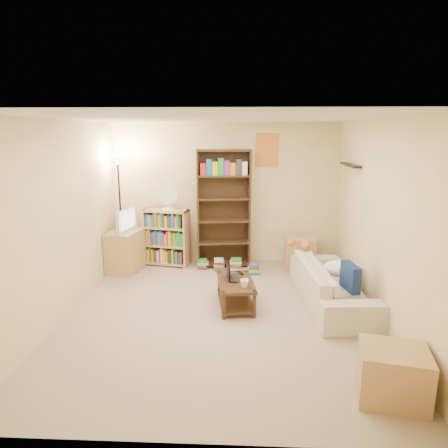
{
  "coord_description": "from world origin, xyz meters",
  "views": [
    {
      "loc": [
        0.29,
        -4.85,
        2.36
      ],
      "look_at": [
        0.04,
        0.72,
        1.05
      ],
      "focal_mm": 32.0,
      "sensor_mm": 36.0,
      "label": 1
    }
  ],
  "objects_px": {
    "mug": "(245,284)",
    "television": "(123,220)",
    "laptop": "(237,278)",
    "end_cabinet": "(393,375)",
    "tv_stand": "(125,251)",
    "tall_bookshelf": "(223,206)",
    "floor_lamp": "(119,180)",
    "desk_fan": "(168,197)",
    "short_bookshelf": "(167,238)",
    "side_table": "(300,253)",
    "sofa": "(332,284)",
    "coffee_table": "(236,291)",
    "tabby_cat": "(302,244)"
  },
  "relations": [
    {
      "from": "coffee_table",
      "to": "tv_stand",
      "type": "height_order",
      "value": "tv_stand"
    },
    {
      "from": "television",
      "to": "end_cabinet",
      "type": "xyz_separation_m",
      "value": [
        3.35,
        -3.25,
        -0.65
      ]
    },
    {
      "from": "sofa",
      "to": "short_bookshelf",
      "type": "xyz_separation_m",
      "value": [
        -2.58,
        1.54,
        0.22
      ]
    },
    {
      "from": "television",
      "to": "short_bookshelf",
      "type": "height_order",
      "value": "television"
    },
    {
      "from": "sofa",
      "to": "side_table",
      "type": "xyz_separation_m",
      "value": [
        -0.24,
        1.43,
        0.0
      ]
    },
    {
      "from": "short_bookshelf",
      "to": "floor_lamp",
      "type": "height_order",
      "value": "floor_lamp"
    },
    {
      "from": "coffee_table",
      "to": "desk_fan",
      "type": "distance_m",
      "value": 2.28
    },
    {
      "from": "sofa",
      "to": "laptop",
      "type": "xyz_separation_m",
      "value": [
        -1.31,
        -0.09,
        0.1
      ]
    },
    {
      "from": "laptop",
      "to": "floor_lamp",
      "type": "xyz_separation_m",
      "value": [
        -2.04,
        1.5,
        1.16
      ]
    },
    {
      "from": "laptop",
      "to": "end_cabinet",
      "type": "xyz_separation_m",
      "value": [
        1.41,
        -1.95,
        -0.14
      ]
    },
    {
      "from": "laptop",
      "to": "desk_fan",
      "type": "xyz_separation_m",
      "value": [
        -1.22,
        1.59,
        0.86
      ]
    },
    {
      "from": "mug",
      "to": "side_table",
      "type": "relative_size",
      "value": 0.23
    },
    {
      "from": "floor_lamp",
      "to": "side_table",
      "type": "relative_size",
      "value": 3.36
    },
    {
      "from": "television",
      "to": "desk_fan",
      "type": "height_order",
      "value": "desk_fan"
    },
    {
      "from": "sofa",
      "to": "short_bookshelf",
      "type": "relative_size",
      "value": 2.01
    },
    {
      "from": "television",
      "to": "end_cabinet",
      "type": "relative_size",
      "value": 1.17
    },
    {
      "from": "sofa",
      "to": "tv_stand",
      "type": "bearing_deg",
      "value": 65.11
    },
    {
      "from": "sofa",
      "to": "tabby_cat",
      "type": "xyz_separation_m",
      "value": [
        -0.31,
        0.73,
        0.36
      ]
    },
    {
      "from": "short_bookshelf",
      "to": "desk_fan",
      "type": "xyz_separation_m",
      "value": [
        0.06,
        -0.05,
        0.74
      ]
    },
    {
      "from": "sofa",
      "to": "television",
      "type": "xyz_separation_m",
      "value": [
        -3.25,
        1.21,
        0.6
      ]
    },
    {
      "from": "floor_lamp",
      "to": "mug",
      "type": "bearing_deg",
      "value": -39.99
    },
    {
      "from": "television",
      "to": "floor_lamp",
      "type": "distance_m",
      "value": 0.69
    },
    {
      "from": "sofa",
      "to": "tv_stand",
      "type": "xyz_separation_m",
      "value": [
        -3.25,
        1.21,
        0.06
      ]
    },
    {
      "from": "tv_stand",
      "to": "tall_bookshelf",
      "type": "bearing_deg",
      "value": 22.11
    },
    {
      "from": "end_cabinet",
      "to": "short_bookshelf",
      "type": "bearing_deg",
      "value": 126.88
    },
    {
      "from": "tabby_cat",
      "to": "coffee_table",
      "type": "xyz_separation_m",
      "value": [
        -1.02,
        -0.89,
        -0.42
      ]
    },
    {
      "from": "mug",
      "to": "television",
      "type": "relative_size",
      "value": 0.2
    },
    {
      "from": "short_bookshelf",
      "to": "floor_lamp",
      "type": "relative_size",
      "value": 0.52
    },
    {
      "from": "television",
      "to": "desk_fan",
      "type": "xyz_separation_m",
      "value": [
        0.72,
        0.28,
        0.35
      ]
    },
    {
      "from": "desk_fan",
      "to": "short_bookshelf",
      "type": "bearing_deg",
      "value": 140.06
    },
    {
      "from": "mug",
      "to": "tall_bookshelf",
      "type": "height_order",
      "value": "tall_bookshelf"
    },
    {
      "from": "mug",
      "to": "short_bookshelf",
      "type": "xyz_separation_m",
      "value": [
        -1.37,
        1.93,
        0.08
      ]
    },
    {
      "from": "tabby_cat",
      "to": "short_bookshelf",
      "type": "xyz_separation_m",
      "value": [
        -2.27,
        0.81,
        -0.15
      ]
    },
    {
      "from": "tv_stand",
      "to": "television",
      "type": "distance_m",
      "value": 0.54
    },
    {
      "from": "mug",
      "to": "end_cabinet",
      "type": "height_order",
      "value": "end_cabinet"
    },
    {
      "from": "sofa",
      "to": "desk_fan",
      "type": "distance_m",
      "value": 3.09
    },
    {
      "from": "tv_stand",
      "to": "desk_fan",
      "type": "relative_size",
      "value": 1.51
    },
    {
      "from": "short_bookshelf",
      "to": "end_cabinet",
      "type": "relative_size",
      "value": 1.73
    },
    {
      "from": "tv_stand",
      "to": "tall_bookshelf",
      "type": "distance_m",
      "value": 1.86
    },
    {
      "from": "side_table",
      "to": "television",
      "type": "bearing_deg",
      "value": -175.89
    },
    {
      "from": "mug",
      "to": "laptop",
      "type": "bearing_deg",
      "value": 108.55
    },
    {
      "from": "floor_lamp",
      "to": "short_bookshelf",
      "type": "bearing_deg",
      "value": 10.01
    },
    {
      "from": "desk_fan",
      "to": "end_cabinet",
      "type": "distance_m",
      "value": 4.52
    },
    {
      "from": "mug",
      "to": "television",
      "type": "distance_m",
      "value": 2.63
    },
    {
      "from": "television",
      "to": "tv_stand",
      "type": "bearing_deg",
      "value": 0.0
    },
    {
      "from": "short_bookshelf",
      "to": "floor_lamp",
      "type": "bearing_deg",
      "value": -158.55
    },
    {
      "from": "television",
      "to": "end_cabinet",
      "type": "height_order",
      "value": "television"
    },
    {
      "from": "tabby_cat",
      "to": "end_cabinet",
      "type": "distance_m",
      "value": 2.83
    },
    {
      "from": "laptop",
      "to": "end_cabinet",
      "type": "distance_m",
      "value": 2.41
    },
    {
      "from": "short_bookshelf",
      "to": "floor_lamp",
      "type": "distance_m",
      "value": 1.3
    }
  ]
}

